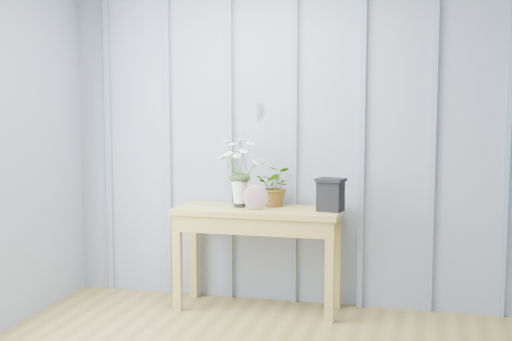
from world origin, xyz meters
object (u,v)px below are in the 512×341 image
(daisy_vase, at_px, (239,160))
(felt_disc_vessel, at_px, (256,197))
(sideboard, at_px, (258,224))
(carved_box, at_px, (331,194))

(daisy_vase, height_order, felt_disc_vessel, daisy_vase)
(daisy_vase, bearing_deg, felt_disc_vessel, -33.17)
(sideboard, height_order, felt_disc_vessel, felt_disc_vessel)
(felt_disc_vessel, height_order, carved_box, carved_box)
(sideboard, distance_m, daisy_vase, 0.48)
(sideboard, bearing_deg, felt_disc_vessel, -85.02)
(daisy_vase, bearing_deg, sideboard, -7.54)
(daisy_vase, distance_m, felt_disc_vessel, 0.31)
(daisy_vase, xyz_separation_m, felt_disc_vessel, (0.15, -0.10, -0.25))
(daisy_vase, relative_size, carved_box, 2.37)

